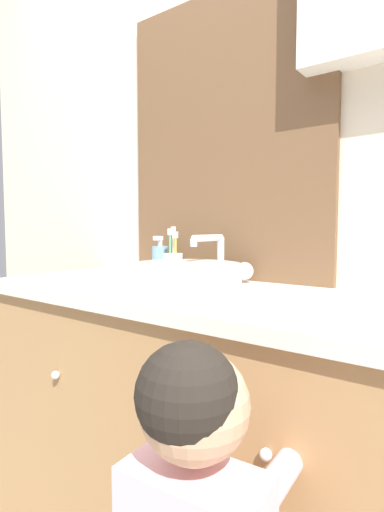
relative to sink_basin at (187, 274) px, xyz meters
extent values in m
cube|color=beige|center=(0.07, 0.29, 0.35)|extent=(3.20, 0.06, 2.50)
cube|color=brown|center=(-0.04, 0.25, 0.41)|extent=(0.79, 0.02, 1.05)
cube|color=#B2C1CC|center=(-0.04, 0.24, 0.41)|extent=(0.73, 0.01, 0.99)
cube|color=#A37A4C|center=(0.07, -0.01, -0.49)|extent=(1.42, 0.51, 0.83)
cube|color=beige|center=(0.07, -0.01, -0.06)|extent=(1.46, 0.55, 0.03)
sphere|color=silver|center=(-0.26, -0.28, -0.28)|extent=(0.02, 0.02, 0.02)
sphere|color=silver|center=(0.40, -0.28, -0.28)|extent=(0.02, 0.02, 0.02)
cylinder|color=white|center=(0.00, -0.01, 0.00)|extent=(0.33, 0.33, 0.07)
cylinder|color=silver|center=(0.00, -0.01, 0.03)|extent=(0.27, 0.27, 0.01)
cylinder|color=silver|center=(0.00, 0.18, 0.03)|extent=(0.02, 0.02, 0.14)
cylinder|color=silver|center=(0.00, 0.11, 0.11)|extent=(0.02, 0.15, 0.02)
cylinder|color=silver|center=(0.00, 0.03, 0.09)|extent=(0.02, 0.02, 0.02)
sphere|color=white|center=(0.09, 0.18, 0.00)|extent=(0.06, 0.06, 0.06)
cylinder|color=silver|center=(-0.18, 0.15, 0.00)|extent=(0.07, 0.07, 0.09)
cylinder|color=#E5CC4C|center=(-0.16, 0.15, 0.05)|extent=(0.01, 0.01, 0.15)
cube|color=white|center=(-0.16, 0.15, 0.11)|extent=(0.01, 0.02, 0.02)
cylinder|color=white|center=(-0.19, 0.16, 0.06)|extent=(0.01, 0.01, 0.17)
cube|color=white|center=(-0.19, 0.16, 0.13)|extent=(0.01, 0.02, 0.02)
cylinder|color=#47B26B|center=(-0.18, 0.14, 0.05)|extent=(0.01, 0.01, 0.16)
cube|color=white|center=(-0.18, 0.14, 0.12)|extent=(0.01, 0.02, 0.02)
cylinder|color=#6B93B2|center=(-0.27, 0.18, 0.01)|extent=(0.06, 0.06, 0.11)
cylinder|color=silver|center=(-0.27, 0.18, 0.08)|extent=(0.02, 0.02, 0.02)
cube|color=silver|center=(-0.27, 0.17, 0.10)|extent=(0.02, 0.03, 0.02)
sphere|color=tan|center=(0.38, -0.47, -0.12)|extent=(0.16, 0.16, 0.16)
sphere|color=black|center=(0.38, -0.49, -0.10)|extent=(0.15, 0.15, 0.15)
cylinder|color=beige|center=(0.44, -0.28, -0.28)|extent=(0.07, 0.26, 0.05)
cylinder|color=orange|center=(0.43, -0.15, -0.24)|extent=(0.01, 0.05, 0.12)
camera|label=1|loc=(0.72, -0.93, 0.14)|focal=28.00mm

